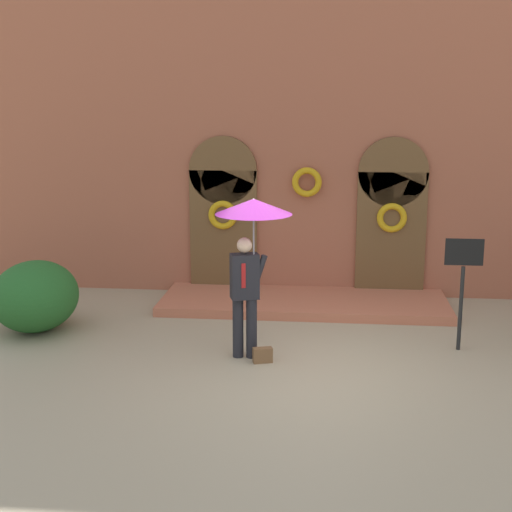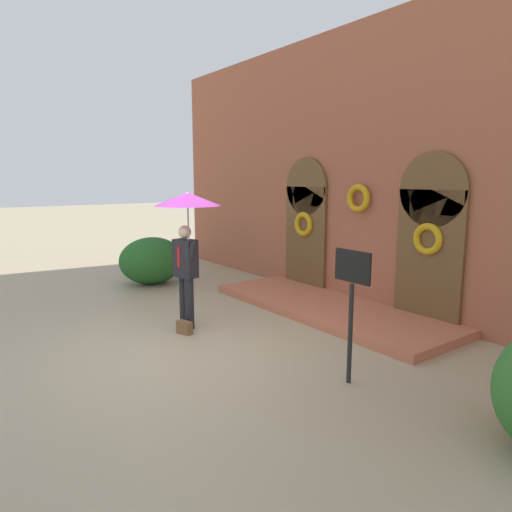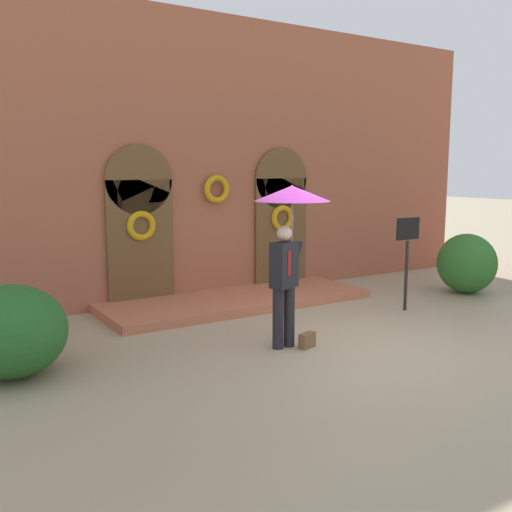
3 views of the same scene
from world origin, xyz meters
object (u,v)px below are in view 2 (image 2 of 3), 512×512
object	(u,v)px
handbag	(184,327)
shrub_left	(152,261)
sign_post	(352,295)
person_with_umbrella	(187,219)

from	to	relation	value
handbag	shrub_left	bearing A→B (deg)	146.89
sign_post	person_with_umbrella	bearing A→B (deg)	-168.32
handbag	shrub_left	world-z (taller)	shrub_left
sign_post	shrub_left	bearing A→B (deg)	177.82
person_with_umbrella	handbag	xyz separation A→B (m)	(0.18, -0.20, -1.80)
person_with_umbrella	handbag	size ratio (longest dim) A/B	8.44
person_with_umbrella	shrub_left	world-z (taller)	person_with_umbrella
shrub_left	sign_post	bearing A→B (deg)	-2.18
person_with_umbrella	sign_post	bearing A→B (deg)	11.68
person_with_umbrella	sign_post	size ratio (longest dim) A/B	1.37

